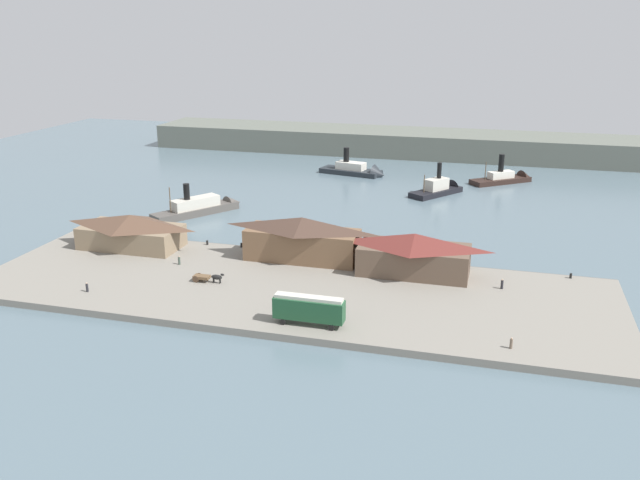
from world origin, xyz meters
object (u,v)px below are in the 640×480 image
(pedestrian_near_east_shed, at_px, (511,343))
(pedestrian_at_waters_edge, at_px, (179,261))
(pedestrian_near_cart, at_px, (87,288))
(ferry_shed_customs_shed, at_px, (131,231))
(mooring_post_center_west, at_px, (571,276))
(ferry_shed_central_terminal, at_px, (414,253))
(ferry_outer_harbor, at_px, (508,178))
(street_tram, at_px, (309,308))
(ferry_moored_east, at_px, (359,171))
(mooring_post_west, at_px, (241,245))
(ferry_shed_west_terminal, at_px, (302,238))
(mooring_post_center_east, at_px, (207,243))
(pedestrian_standing_center, at_px, (502,284))
(ferry_approaching_west, at_px, (203,207))
(ferry_mid_harbor, at_px, (441,188))
(horse_cart, at_px, (207,277))

(pedestrian_near_east_shed, relative_size, pedestrian_at_waters_edge, 0.99)
(pedestrian_near_cart, bearing_deg, ferry_shed_customs_shed, 102.30)
(pedestrian_near_east_shed, bearing_deg, mooring_post_center_west, 71.63)
(ferry_shed_central_terminal, height_order, ferry_outer_harbor, ferry_shed_central_terminal)
(pedestrian_at_waters_edge, bearing_deg, street_tram, -31.14)
(ferry_outer_harbor, bearing_deg, pedestrian_near_cart, -122.12)
(pedestrian_near_cart, distance_m, ferry_moored_east, 108.07)
(pedestrian_near_east_shed, bearing_deg, mooring_post_west, 149.50)
(ferry_shed_west_terminal, bearing_deg, mooring_post_center_east, 171.34)
(pedestrian_standing_center, distance_m, mooring_post_center_east, 58.78)
(pedestrian_at_waters_edge, xyz_separation_m, mooring_post_center_east, (0.15, 12.08, -0.33))
(ferry_shed_central_terminal, bearing_deg, ferry_approaching_west, 151.25)
(ferry_shed_central_terminal, relative_size, mooring_post_center_east, 22.22)
(pedestrian_near_east_shed, bearing_deg, street_tram, -179.83)
(pedestrian_near_east_shed, distance_m, ferry_outer_harbor, 109.73)
(street_tram, bearing_deg, ferry_mid_harbor, 83.32)
(ferry_approaching_west, height_order, ferry_moored_east, ferry_approaching_west)
(ferry_outer_harbor, height_order, ferry_moored_east, ferry_outer_harbor)
(pedestrian_at_waters_edge, bearing_deg, pedestrian_near_cart, -118.60)
(pedestrian_near_cart, xyz_separation_m, pedestrian_near_east_shed, (68.72, -2.26, 0.01))
(pedestrian_standing_center, bearing_deg, ferry_outer_harbor, 89.80)
(horse_cart, distance_m, mooring_post_center_west, 64.06)
(pedestrian_standing_center, xyz_separation_m, mooring_post_center_east, (-58.18, 8.37, -0.36))
(ferry_shed_west_terminal, bearing_deg, pedestrian_at_waters_edge, -157.48)
(pedestrian_near_cart, bearing_deg, pedestrian_at_waters_edge, 61.40)
(ferry_shed_west_terminal, distance_m, ferry_outer_harbor, 90.55)
(mooring_post_center_west, bearing_deg, ferry_moored_east, 125.47)
(pedestrian_standing_center, xyz_separation_m, pedestrian_at_waters_edge, (-58.33, -3.71, -0.03))
(ferry_shed_west_terminal, xyz_separation_m, mooring_post_west, (-13.90, 3.58, -3.78))
(ferry_shed_customs_shed, distance_m, mooring_post_center_west, 84.04)
(ferry_outer_harbor, xyz_separation_m, ferry_mid_harbor, (-17.30, -18.79, 0.19))
(street_tram, xyz_separation_m, ferry_outer_harbor, (27.96, 109.80, -2.62))
(ferry_shed_west_terminal, xyz_separation_m, pedestrian_at_waters_edge, (-21.36, -8.85, -3.45))
(pedestrian_near_east_shed, distance_m, ferry_moored_east, 116.67)
(mooring_post_center_east, bearing_deg, ferry_moored_east, 79.12)
(ferry_outer_harbor, bearing_deg, ferry_moored_east, -177.33)
(ferry_outer_harbor, height_order, ferry_mid_harbor, ferry_mid_harbor)
(pedestrian_standing_center, height_order, ferry_approaching_west, ferry_approaching_west)
(horse_cart, xyz_separation_m, pedestrian_at_waters_edge, (-8.75, 6.76, -0.14))
(mooring_post_center_east, xyz_separation_m, ferry_moored_east, (14.83, 77.15, -0.37))
(street_tram, relative_size, pedestrian_at_waters_edge, 6.30)
(mooring_post_west, height_order, mooring_post_center_west, same)
(ferry_shed_customs_shed, distance_m, ferry_approaching_west, 30.76)
(ferry_shed_west_terminal, distance_m, mooring_post_center_west, 48.89)
(ferry_shed_customs_shed, height_order, horse_cart, ferry_shed_customs_shed)
(mooring_post_center_west, bearing_deg, ferry_outer_harbor, 98.16)
(pedestrian_near_cart, height_order, mooring_post_west, pedestrian_near_cart)
(pedestrian_at_waters_edge, height_order, ferry_moored_east, ferry_moored_east)
(ferry_shed_central_terminal, bearing_deg, pedestrian_near_east_shed, -56.11)
(street_tram, distance_m, mooring_post_west, 38.77)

